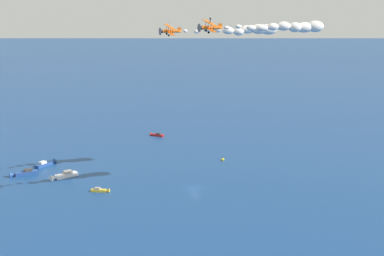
# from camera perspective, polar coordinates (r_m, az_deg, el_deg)

# --- Properties ---
(ground_plane) EXTENTS (2000.00, 2000.00, 0.00)m
(ground_plane) POSITION_cam_1_polar(r_m,az_deg,el_deg) (158.97, 0.30, -6.76)
(ground_plane) COLOR navy
(motorboat_near_centre) EXTENTS (3.87, 5.67, 1.64)m
(motorboat_near_centre) POSITION_cam_1_polar(r_m,az_deg,el_deg) (158.65, -10.08, -6.84)
(motorboat_near_centre) COLOR gold
(motorboat_near_centre) RESTS_ON ground_plane
(motorboat_far_port) EXTENTS (2.91, 9.12, 2.61)m
(motorboat_far_port) POSITION_cam_1_polar(r_m,az_deg,el_deg) (180.16, -18.32, -4.80)
(motorboat_far_port) COLOR #23478C
(motorboat_far_port) RESTS_ON ground_plane
(motorboat_far_stbd) EXTENTS (5.27, 9.57, 2.70)m
(motorboat_far_stbd) POSITION_cam_1_polar(r_m,az_deg,el_deg) (173.78, -14.19, -5.17)
(motorboat_far_stbd) COLOR white
(motorboat_far_stbd) RESTS_ON ground_plane
(motorboat_inshore) EXTENTS (5.89, 5.41, 1.85)m
(motorboat_inshore) POSITION_cam_1_polar(r_m,az_deg,el_deg) (224.48, -3.99, -0.76)
(motorboat_inshore) COLOR #B21E1E
(motorboat_inshore) RESTS_ON ground_plane
(motorboat_offshore) EXTENTS (6.81, 8.05, 2.45)m
(motorboat_offshore) POSITION_cam_1_polar(r_m,az_deg,el_deg) (188.95, -15.90, -3.83)
(motorboat_offshore) COLOR #23478C
(motorboat_offshore) RESTS_ON ground_plane
(marker_buoy) EXTENTS (1.10, 1.10, 2.10)m
(marker_buoy) POSITION_cam_1_polar(r_m,az_deg,el_deg) (187.83, 3.44, -3.53)
(marker_buoy) COLOR yellow
(marker_buoy) RESTS_ON ground_plane
(biplane_lead) EXTENTS (7.44, 6.78, 3.68)m
(biplane_lead) POSITION_cam_1_polar(r_m,az_deg,el_deg) (139.99, 1.96, 11.14)
(biplane_lead) COLOR orange
(wingwalker_lead) EXTENTS (1.49, 0.21, 1.53)m
(wingwalker_lead) POSITION_cam_1_polar(r_m,az_deg,el_deg) (139.51, 2.04, 11.99)
(wingwalker_lead) COLOR black
(smoke_trail_lead) EXTENTS (4.71, 32.85, 4.11)m
(smoke_trail_lead) POSITION_cam_1_polar(r_m,az_deg,el_deg) (153.85, 11.45, 10.97)
(smoke_trail_lead) COLOR silver
(biplane_wingman) EXTENTS (7.44, 6.78, 3.68)m
(biplane_wingman) POSITION_cam_1_polar(r_m,az_deg,el_deg) (158.00, -2.52, 10.75)
(biplane_wingman) COLOR orange
(wingwalker_wingman) EXTENTS (1.49, 0.21, 1.53)m
(wingwalker_wingman) POSITION_cam_1_polar(r_m,az_deg,el_deg) (157.49, -2.47, 11.51)
(wingwalker_wingman) COLOR white
(smoke_trail_wingman) EXTENTS (5.08, 33.09, 4.15)m
(smoke_trail_wingman) POSITION_cam_1_polar(r_m,az_deg,el_deg) (169.82, 6.62, 10.82)
(smoke_trail_wingman) COLOR silver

